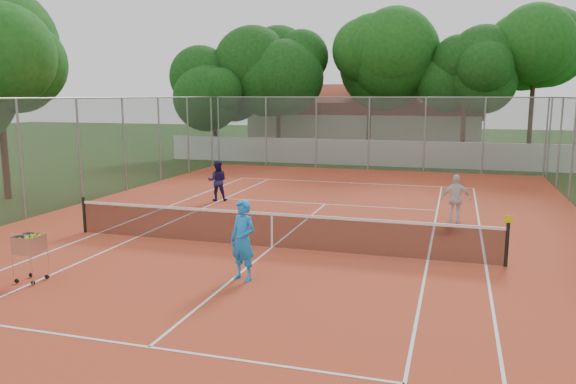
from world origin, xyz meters
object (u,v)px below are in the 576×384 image
(player_far_right, at_px, (456,199))
(ball_hopper, at_px, (30,256))
(tennis_net, at_px, (272,230))
(player_far_left, at_px, (217,181))
(player_near, at_px, (243,240))
(clubhouse, at_px, (367,121))

(player_far_right, xyz_separation_m, ball_hopper, (-8.94, -8.72, -0.22))
(tennis_net, distance_m, player_far_left, 7.31)
(tennis_net, relative_size, player_far_right, 7.51)
(player_near, bearing_deg, tennis_net, 114.71)
(player_far_left, height_order, ball_hopper, player_far_left)
(tennis_net, xyz_separation_m, player_far_right, (4.73, 4.50, 0.30))
(player_near, height_order, player_far_left, player_near)
(ball_hopper, bearing_deg, tennis_net, 31.29)
(tennis_net, bearing_deg, player_far_right, 43.61)
(player_near, xyz_separation_m, player_far_right, (4.49, 7.24, -0.12))
(player_near, distance_m, player_far_left, 9.77)
(clubhouse, relative_size, ball_hopper, 14.25)
(player_far_right, relative_size, ball_hopper, 1.37)
(player_near, bearing_deg, player_far_left, 136.94)
(clubhouse, bearing_deg, player_far_left, -95.50)
(clubhouse, relative_size, player_far_left, 10.44)
(tennis_net, xyz_separation_m, clubhouse, (-2.00, 29.00, 1.69))
(clubhouse, bearing_deg, player_near, -85.97)
(player_far_left, xyz_separation_m, ball_hopper, (0.01, -10.18, -0.21))
(clubhouse, xyz_separation_m, player_near, (2.24, -31.74, -1.27))
(player_far_right, bearing_deg, ball_hopper, 40.26)
(tennis_net, height_order, player_near, player_near)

